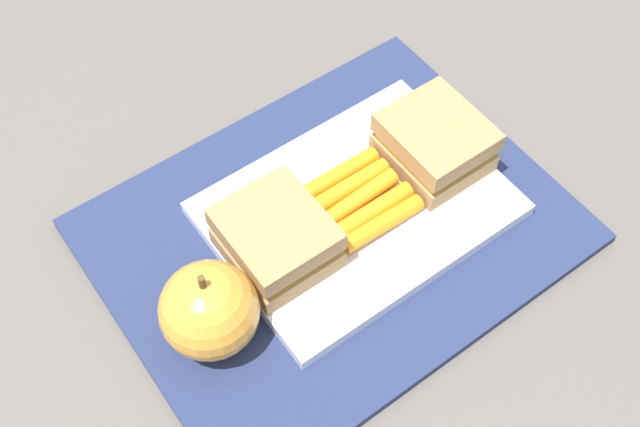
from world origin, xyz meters
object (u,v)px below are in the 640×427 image
object	(u,v)px
sandwich_half_right	(276,239)
carrot_sticks_bundle	(359,199)
food_tray	(357,209)
apple	(209,310)
sandwich_half_left	(435,143)

from	to	relation	value
sandwich_half_right	carrot_sticks_bundle	xyz separation A→B (m)	(-0.08, 0.00, -0.02)
food_tray	apple	bearing A→B (deg)	8.52
apple	carrot_sticks_bundle	bearing A→B (deg)	-171.60
sandwich_half_left	apple	distance (m)	0.23
sandwich_half_right	carrot_sticks_bundle	world-z (taller)	sandwich_half_right
food_tray	sandwich_half_left	xyz separation A→B (m)	(-0.08, 0.00, 0.03)
sandwich_half_left	food_tray	bearing A→B (deg)	0.00
carrot_sticks_bundle	food_tray	bearing A→B (deg)	-12.55
food_tray	sandwich_half_right	size ratio (longest dim) A/B	2.88
food_tray	sandwich_half_left	distance (m)	0.08
food_tray	apple	distance (m)	0.15
carrot_sticks_bundle	apple	xyz separation A→B (m)	(0.15, 0.02, 0.02)
sandwich_half_right	apple	distance (m)	0.08
food_tray	sandwich_half_left	size ratio (longest dim) A/B	2.88
carrot_sticks_bundle	sandwich_half_right	bearing A→B (deg)	-0.15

